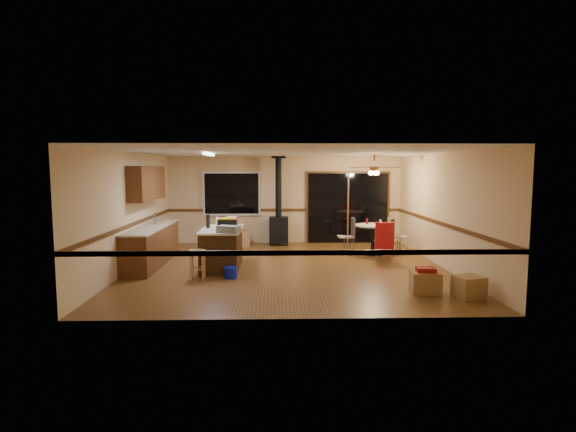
{
  "coord_description": "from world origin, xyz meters",
  "views": [
    {
      "loc": [
        -0.29,
        -10.01,
        2.23
      ],
      "look_at": [
        0.0,
        0.3,
        1.15
      ],
      "focal_mm": 28.0,
      "sensor_mm": 36.0,
      "label": 1
    }
  ],
  "objects_px": {
    "wood_stove": "(279,220)",
    "chair_right": "(392,231)",
    "chair_near": "(384,237)",
    "box_corner_b": "(469,287)",
    "toolbox_grey": "(229,229)",
    "blue_bucket": "(231,273)",
    "kitchen_island": "(222,248)",
    "box_under_window": "(240,239)",
    "box_corner_a": "(425,282)",
    "toolbox_black": "(227,225)",
    "dining_table": "(373,234)",
    "chair_left": "(350,231)",
    "bar_stool": "(198,264)"
  },
  "relations": [
    {
      "from": "dining_table",
      "to": "chair_right",
      "type": "relative_size",
      "value": 1.34
    },
    {
      "from": "box_corner_a",
      "to": "blue_bucket",
      "type": "bearing_deg",
      "value": 161.57
    },
    {
      "from": "bar_stool",
      "to": "chair_near",
      "type": "bearing_deg",
      "value": 21.83
    },
    {
      "from": "toolbox_black",
      "to": "bar_stool",
      "type": "distance_m",
      "value": 1.2
    },
    {
      "from": "dining_table",
      "to": "chair_right",
      "type": "xyz_separation_m",
      "value": [
        0.52,
        0.06,
        0.06
      ]
    },
    {
      "from": "chair_right",
      "to": "box_under_window",
      "type": "relative_size",
      "value": 1.32
    },
    {
      "from": "chair_right",
      "to": "box_corner_a",
      "type": "bearing_deg",
      "value": -95.57
    },
    {
      "from": "chair_right",
      "to": "box_corner_b",
      "type": "distance_m",
      "value": 4.12
    },
    {
      "from": "box_corner_a",
      "to": "box_corner_b",
      "type": "height_order",
      "value": "box_corner_a"
    },
    {
      "from": "kitchen_island",
      "to": "dining_table",
      "type": "height_order",
      "value": "kitchen_island"
    },
    {
      "from": "box_under_window",
      "to": "box_corner_a",
      "type": "xyz_separation_m",
      "value": [
        3.74,
        -5.08,
        -0.02
      ]
    },
    {
      "from": "chair_left",
      "to": "box_under_window",
      "type": "height_order",
      "value": "chair_left"
    },
    {
      "from": "chair_left",
      "to": "box_corner_b",
      "type": "distance_m",
      "value": 4.39
    },
    {
      "from": "kitchen_island",
      "to": "box_corner_a",
      "type": "xyz_separation_m",
      "value": [
        3.92,
        -2.15,
        -0.26
      ]
    },
    {
      "from": "toolbox_grey",
      "to": "chair_right",
      "type": "distance_m",
      "value": 4.66
    },
    {
      "from": "box_under_window",
      "to": "dining_table",
      "type": "bearing_deg",
      "value": -20.77
    },
    {
      "from": "toolbox_black",
      "to": "dining_table",
      "type": "distance_m",
      "value": 4.05
    },
    {
      "from": "wood_stove",
      "to": "toolbox_black",
      "type": "xyz_separation_m",
      "value": [
        -1.15,
        -3.24,
        0.28
      ]
    },
    {
      "from": "chair_right",
      "to": "box_corner_a",
      "type": "distance_m",
      "value": 3.82
    },
    {
      "from": "wood_stove",
      "to": "blue_bucket",
      "type": "bearing_deg",
      "value": -104.27
    },
    {
      "from": "toolbox_grey",
      "to": "toolbox_black",
      "type": "height_order",
      "value": "toolbox_black"
    },
    {
      "from": "toolbox_grey",
      "to": "box_corner_a",
      "type": "relative_size",
      "value": 0.93
    },
    {
      "from": "kitchen_island",
      "to": "chair_near",
      "type": "bearing_deg",
      "value": 10.19
    },
    {
      "from": "chair_near",
      "to": "box_under_window",
      "type": "relative_size",
      "value": 1.32
    },
    {
      "from": "bar_stool",
      "to": "blue_bucket",
      "type": "distance_m",
      "value": 0.69
    },
    {
      "from": "blue_bucket",
      "to": "box_corner_b",
      "type": "relative_size",
      "value": 0.59
    },
    {
      "from": "toolbox_black",
      "to": "box_under_window",
      "type": "bearing_deg",
      "value": 89.4
    },
    {
      "from": "wood_stove",
      "to": "box_corner_b",
      "type": "bearing_deg",
      "value": -59.25
    },
    {
      "from": "wood_stove",
      "to": "chair_right",
      "type": "xyz_separation_m",
      "value": [
        2.99,
        -1.42,
        -0.13
      ]
    },
    {
      "from": "chair_left",
      "to": "toolbox_black",
      "type": "bearing_deg",
      "value": -148.33
    },
    {
      "from": "box_corner_a",
      "to": "box_corner_b",
      "type": "bearing_deg",
      "value": -25.23
    },
    {
      "from": "wood_stove",
      "to": "box_under_window",
      "type": "distance_m",
      "value": 1.24
    },
    {
      "from": "wood_stove",
      "to": "box_corner_b",
      "type": "distance_m",
      "value": 6.43
    },
    {
      "from": "kitchen_island",
      "to": "toolbox_black",
      "type": "distance_m",
      "value": 0.61
    },
    {
      "from": "wood_stove",
      "to": "blue_bucket",
      "type": "distance_m",
      "value": 4.16
    },
    {
      "from": "dining_table",
      "to": "chair_right",
      "type": "bearing_deg",
      "value": 6.81
    },
    {
      "from": "chair_left",
      "to": "box_corner_a",
      "type": "relative_size",
      "value": 1.02
    },
    {
      "from": "toolbox_grey",
      "to": "bar_stool",
      "type": "relative_size",
      "value": 0.78
    },
    {
      "from": "box_corner_a",
      "to": "dining_table",
      "type": "bearing_deg",
      "value": 92.29
    },
    {
      "from": "toolbox_black",
      "to": "box_corner_a",
      "type": "bearing_deg",
      "value": -27.47
    },
    {
      "from": "blue_bucket",
      "to": "chair_right",
      "type": "relative_size",
      "value": 0.39
    },
    {
      "from": "wood_stove",
      "to": "chair_near",
      "type": "height_order",
      "value": "wood_stove"
    },
    {
      "from": "chair_right",
      "to": "box_corner_b",
      "type": "xyz_separation_m",
      "value": [
        0.29,
        -4.09,
        -0.41
      ]
    },
    {
      "from": "bar_stool",
      "to": "chair_near",
      "type": "height_order",
      "value": "chair_near"
    },
    {
      "from": "chair_right",
      "to": "box_under_window",
      "type": "height_order",
      "value": "chair_right"
    },
    {
      "from": "toolbox_black",
      "to": "dining_table",
      "type": "relative_size",
      "value": 0.44
    },
    {
      "from": "dining_table",
      "to": "box_corner_a",
      "type": "xyz_separation_m",
      "value": [
        0.15,
        -3.72,
        -0.34
      ]
    },
    {
      "from": "toolbox_grey",
      "to": "chair_left",
      "type": "distance_m",
      "value": 3.76
    },
    {
      "from": "chair_right",
      "to": "toolbox_grey",
      "type": "bearing_deg",
      "value": -150.83
    },
    {
      "from": "kitchen_island",
      "to": "chair_near",
      "type": "xyz_separation_m",
      "value": [
        3.85,
        0.69,
        0.14
      ]
    }
  ]
}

